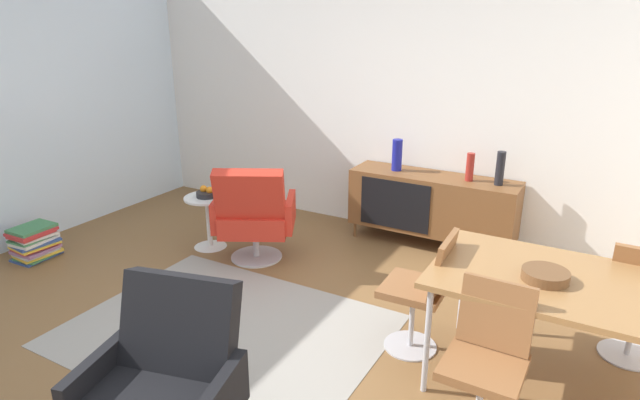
# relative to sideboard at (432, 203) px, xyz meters

# --- Properties ---
(ground_plane) EXTENTS (8.32, 8.32, 0.00)m
(ground_plane) POSITION_rel_sideboard_xyz_m (-0.37, -2.30, -0.44)
(ground_plane) COLOR brown
(wall_back) EXTENTS (6.80, 0.12, 2.80)m
(wall_back) POSITION_rel_sideboard_xyz_m (-0.37, 0.30, 0.96)
(wall_back) COLOR white
(wall_back) RESTS_ON ground_plane
(sideboard) EXTENTS (1.60, 0.45, 0.72)m
(sideboard) POSITION_rel_sideboard_xyz_m (0.00, 0.00, 0.00)
(sideboard) COLOR brown
(sideboard) RESTS_ON ground_plane
(vase_cobalt) EXTENTS (0.07, 0.07, 0.26)m
(vase_cobalt) POSITION_rel_sideboard_xyz_m (0.33, 0.00, 0.41)
(vase_cobalt) COLOR maroon
(vase_cobalt) RESTS_ON sideboard
(vase_sculptural_dark) EXTENTS (0.10, 0.10, 0.31)m
(vase_sculptural_dark) POSITION_rel_sideboard_xyz_m (-0.38, 0.00, 0.44)
(vase_sculptural_dark) COLOR navy
(vase_sculptural_dark) RESTS_ON sideboard
(vase_ceramic_small) EXTENTS (0.08, 0.08, 0.31)m
(vase_ceramic_small) POSITION_rel_sideboard_xyz_m (0.60, 0.00, 0.43)
(vase_ceramic_small) COLOR black
(vase_ceramic_small) RESTS_ON sideboard
(dining_table) EXTENTS (1.60, 0.90, 0.74)m
(dining_table) POSITION_rel_sideboard_xyz_m (1.40, -1.73, 0.26)
(dining_table) COLOR olive
(dining_table) RESTS_ON ground_plane
(wooden_bowl_on_table) EXTENTS (0.26, 0.26, 0.06)m
(wooden_bowl_on_table) POSITION_rel_sideboard_xyz_m (1.23, -1.79, 0.33)
(wooden_bowl_on_table) COLOR brown
(wooden_bowl_on_table) RESTS_ON dining_table
(dining_chair_back_right) EXTENTS (0.41, 0.44, 0.86)m
(dining_chair_back_right) POSITION_rel_sideboard_xyz_m (1.74, -1.17, 0.03)
(dining_chair_back_right) COLOR brown
(dining_chair_back_right) RESTS_ON ground_plane
(dining_chair_near_window) EXTENTS (0.44, 0.41, 0.86)m
(dining_chair_near_window) POSITION_rel_sideboard_xyz_m (0.51, -1.73, 0.03)
(dining_chair_near_window) COLOR brown
(dining_chair_near_window) RESTS_ON ground_plane
(dining_chair_front_left) EXTENTS (0.41, 0.43, 0.86)m
(dining_chair_front_left) POSITION_rel_sideboard_xyz_m (1.05, -2.29, 0.03)
(dining_chair_front_left) COLOR brown
(dining_chair_front_left) RESTS_ON ground_plane
(lounge_chair_red) EXTENTS (0.88, 0.86, 0.95)m
(lounge_chair_red) POSITION_rel_sideboard_xyz_m (-1.29, -1.14, 0.03)
(lounge_chair_red) COLOR red
(lounge_chair_red) RESTS_ON ground_plane
(armchair_black_shell) EXTENTS (0.82, 0.78, 0.95)m
(armchair_black_shell) POSITION_rel_sideboard_xyz_m (-0.27, -3.26, 0.03)
(armchair_black_shell) COLOR black
(armchair_black_shell) RESTS_ON ground_plane
(side_table_round) EXTENTS (0.44, 0.44, 0.52)m
(side_table_round) POSITION_rel_sideboard_xyz_m (-1.87, -1.10, -0.12)
(side_table_round) COLOR white
(side_table_round) RESTS_ON ground_plane
(fruit_bowl) EXTENTS (0.20, 0.20, 0.11)m
(fruit_bowl) POSITION_rel_sideboard_xyz_m (-1.87, -1.10, 0.12)
(fruit_bowl) COLOR #262628
(fruit_bowl) RESTS_ON side_table_round
(magazine_stack) EXTENTS (0.33, 0.40, 0.31)m
(magazine_stack) POSITION_rel_sideboard_xyz_m (-3.12, -2.11, -0.28)
(magazine_stack) COLOR #334C8C
(magazine_stack) RESTS_ON ground_plane
(area_rug) EXTENTS (2.20, 1.70, 0.01)m
(area_rug) POSITION_rel_sideboard_xyz_m (-0.79, -2.20, -0.44)
(area_rug) COLOR gray
(area_rug) RESTS_ON ground_plane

